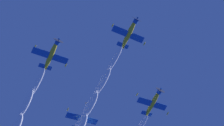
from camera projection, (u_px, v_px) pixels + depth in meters
The scene contains 4 objects.
airplane_lead at pixel (130, 33), 79.51m from camera, with size 7.73×7.45×3.84m.
airplane_left_wingman at pixel (153, 102), 84.50m from camera, with size 7.80×7.45×3.68m.
airplane_right_wingman at pixel (52, 54), 78.68m from camera, with size 7.81×7.47×3.84m.
airplane_slot_tail at pixel (83, 117), 85.61m from camera, with size 7.78×7.47×3.89m.
Camera 1 is at (4.90, 16.24, 2.10)m, focal length 60.13 mm.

